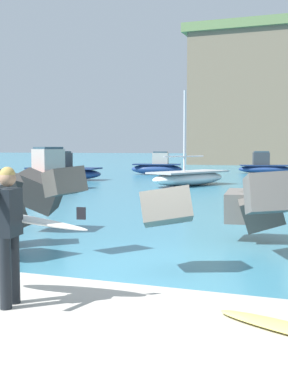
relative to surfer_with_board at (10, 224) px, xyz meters
The scene contains 9 objects.
ground_plane 3.57m from the surfer_with_board, 76.34° to the left, with size 400.00×400.00×0.00m, color teal.
walkway_path 1.59m from the surfer_with_board, 44.11° to the right, with size 48.00×4.40×0.24m, color #B2ADA3.
breakwater_jetty 4.99m from the surfer_with_board, 63.18° to the left, with size 31.72×7.00×2.38m.
surfer_with_board is the anchor object (origin of this frame).
boat_near_left 37.07m from the surfer_with_board, 106.37° to the left, with size 4.57×2.50×1.95m.
boat_near_right 21.17m from the surfer_with_board, 120.60° to the left, with size 2.97×5.30×2.31m.
boat_mid_left 24.47m from the surfer_with_board, 100.39° to the left, with size 4.32×6.39×5.61m.
boat_mid_centre 40.82m from the surfer_with_board, 93.10° to the left, with size 4.91×2.80×1.97m.
boat_far_left 29.75m from the surfer_with_board, 118.52° to the left, with size 5.70×2.67×2.03m.
Camera 1 is at (3.12, -8.69, 2.25)m, focal length 47.83 mm.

